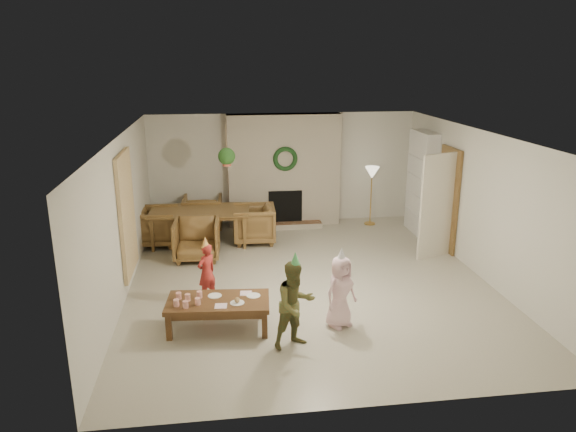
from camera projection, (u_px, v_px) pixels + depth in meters
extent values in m
plane|color=#B7B29E|center=(308.00, 280.00, 9.17)|extent=(7.00, 7.00, 0.00)
plane|color=white|center=(310.00, 135.00, 8.46)|extent=(7.00, 7.00, 0.00)
plane|color=silver|center=(283.00, 169.00, 12.14)|extent=(7.00, 0.00, 7.00)
plane|color=silver|center=(367.00, 304.00, 5.49)|extent=(7.00, 0.00, 7.00)
plane|color=silver|center=(122.00, 218.00, 8.43)|extent=(0.00, 7.00, 7.00)
plane|color=silver|center=(481.00, 204.00, 9.20)|extent=(0.00, 7.00, 7.00)
cube|color=#4C1414|center=(284.00, 170.00, 11.95)|extent=(2.50, 0.40, 2.50)
cube|color=#5A3119|center=(286.00, 226.00, 11.96)|extent=(1.60, 0.30, 0.12)
cube|color=black|center=(285.00, 207.00, 12.01)|extent=(0.75, 0.12, 0.75)
torus|color=#153A19|center=(285.00, 159.00, 11.64)|extent=(0.54, 0.10, 0.54)
cylinder|color=gold|center=(370.00, 223.00, 12.27)|extent=(0.25, 0.25, 0.03)
cylinder|color=gold|center=(371.00, 198.00, 12.09)|extent=(0.03, 0.03, 1.20)
cone|color=beige|center=(372.00, 173.00, 11.93)|extent=(0.32, 0.32, 0.27)
cube|color=white|center=(422.00, 183.00, 11.40)|extent=(0.30, 1.00, 2.20)
cube|color=white|center=(418.00, 212.00, 11.59)|extent=(0.30, 0.92, 0.03)
cube|color=white|center=(420.00, 194.00, 11.47)|extent=(0.30, 0.92, 0.03)
cube|color=white|center=(421.00, 176.00, 11.36)|extent=(0.30, 0.92, 0.03)
cube|color=white|center=(422.00, 158.00, 11.24)|extent=(0.30, 0.92, 0.03)
cube|color=#B32134|center=(421.00, 208.00, 11.40)|extent=(0.20, 0.40, 0.24)
cube|color=#274C90|center=(419.00, 188.00, 11.48)|extent=(0.20, 0.44, 0.24)
cube|color=#BD7F28|center=(422.00, 171.00, 11.22)|extent=(0.20, 0.36, 0.22)
cube|color=brown|center=(448.00, 199.00, 10.40)|extent=(0.05, 0.86, 2.04)
cube|color=beige|center=(437.00, 206.00, 9.99)|extent=(0.77, 0.32, 2.00)
cube|color=beige|center=(127.00, 214.00, 8.63)|extent=(0.06, 1.20, 2.00)
imported|color=brown|center=(200.00, 227.00, 10.90)|extent=(2.05, 1.21, 0.70)
imported|color=brown|center=(197.00, 239.00, 10.05)|extent=(0.87, 0.89, 0.78)
imported|color=brown|center=(203.00, 213.00, 11.72)|extent=(0.87, 0.89, 0.78)
imported|color=brown|center=(156.00, 226.00, 10.81)|extent=(0.89, 0.87, 0.78)
imported|color=brown|center=(254.00, 224.00, 10.98)|extent=(0.89, 0.87, 0.78)
cylinder|color=tan|center=(226.00, 144.00, 9.81)|extent=(0.01, 0.01, 0.70)
cylinder|color=#B04E38|center=(227.00, 163.00, 9.91)|extent=(0.16, 0.16, 0.12)
sphere|color=#1B4416|center=(227.00, 156.00, 9.88)|extent=(0.32, 0.32, 0.32)
cube|color=brown|center=(218.00, 302.00, 7.44)|extent=(1.48, 0.83, 0.07)
cube|color=brown|center=(218.00, 307.00, 7.46)|extent=(1.36, 0.71, 0.09)
cube|color=brown|center=(169.00, 327.00, 7.19)|extent=(0.08, 0.08, 0.37)
cube|color=brown|center=(265.00, 325.00, 7.25)|extent=(0.08, 0.08, 0.37)
cube|color=brown|center=(175.00, 308.00, 7.75)|extent=(0.08, 0.08, 0.37)
cube|color=brown|center=(264.00, 306.00, 7.81)|extent=(0.08, 0.08, 0.37)
cylinder|color=white|center=(176.00, 303.00, 7.23)|extent=(0.08, 0.08, 0.10)
cylinder|color=white|center=(179.00, 296.00, 7.44)|extent=(0.08, 0.08, 0.10)
cylinder|color=white|center=(186.00, 304.00, 7.19)|extent=(0.08, 0.08, 0.10)
cylinder|color=white|center=(188.00, 297.00, 7.40)|extent=(0.08, 0.08, 0.10)
cylinder|color=white|center=(198.00, 301.00, 7.28)|extent=(0.08, 0.08, 0.10)
cylinder|color=white|center=(199.00, 294.00, 7.49)|extent=(0.08, 0.08, 0.10)
cylinder|color=white|center=(215.00, 296.00, 7.55)|extent=(0.21, 0.21, 0.01)
cylinder|color=white|center=(237.00, 303.00, 7.34)|extent=(0.21, 0.21, 0.01)
cylinder|color=white|center=(253.00, 296.00, 7.55)|extent=(0.21, 0.21, 0.01)
sphere|color=tan|center=(237.00, 300.00, 7.32)|extent=(0.08, 0.08, 0.08)
cube|color=#FFBBD9|center=(221.00, 306.00, 7.24)|extent=(0.18, 0.18, 0.01)
cube|color=#FFBBD9|center=(246.00, 293.00, 7.63)|extent=(0.18, 0.18, 0.01)
imported|color=#A92824|center=(207.00, 272.00, 8.31)|extent=(0.40, 0.39, 0.93)
cone|color=#E7E64D|center=(205.00, 242.00, 8.17)|extent=(0.17, 0.17, 0.18)
imported|color=brown|center=(295.00, 305.00, 6.94)|extent=(0.71, 0.64, 1.19)
cone|color=#51BF65|center=(295.00, 259.00, 6.75)|extent=(0.15, 0.15, 0.19)
imported|color=#FBC8D6|center=(340.00, 292.00, 7.49)|extent=(0.61, 0.54, 1.05)
cone|color=silver|center=(342.00, 254.00, 7.33)|extent=(0.17, 0.17, 0.19)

